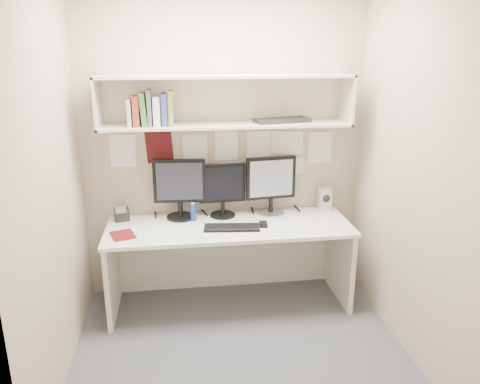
{
  "coord_description": "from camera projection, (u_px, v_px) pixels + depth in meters",
  "views": [
    {
      "loc": [
        -0.4,
        -2.93,
        2.13
      ],
      "look_at": [
        0.05,
        0.35,
        1.1
      ],
      "focal_mm": 35.0,
      "sensor_mm": 36.0,
      "label": 1
    }
  ],
  "objects": [
    {
      "name": "monitor_right",
      "position": [
        271.0,
        183.0,
        4.03
      ],
      "size": [
        0.44,
        0.24,
        0.51
      ],
      "rotation": [
        0.0,
        0.0,
        0.12
      ],
      "color": "#A5A5AA",
      "rests_on": "desk"
    },
    {
      "name": "overhead_hutch",
      "position": [
        225.0,
        100.0,
        3.76
      ],
      "size": [
        2.0,
        0.38,
        0.4
      ],
      "color": "beige",
      "rests_on": "wall_back"
    },
    {
      "name": "speaker",
      "position": [
        324.0,
        199.0,
        4.17
      ],
      "size": [
        0.1,
        0.11,
        0.2
      ],
      "rotation": [
        0.0,
        0.0,
        0.02
      ],
      "color": "#BCBBB7",
      "rests_on": "desk"
    },
    {
      "name": "wall_right",
      "position": [
        412.0,
        172.0,
        3.22
      ],
      "size": [
        0.02,
        2.0,
        2.6
      ],
      "primitive_type": "cube",
      "color": "tan",
      "rests_on": "ground"
    },
    {
      "name": "desk",
      "position": [
        229.0,
        264.0,
        3.96
      ],
      "size": [
        2.0,
        0.7,
        0.73
      ],
      "color": "white",
      "rests_on": "floor"
    },
    {
      "name": "wall_front",
      "position": [
        270.0,
        237.0,
        2.12
      ],
      "size": [
        2.4,
        0.02,
        2.6
      ],
      "primitive_type": "cube",
      "color": "tan",
      "rests_on": "ground"
    },
    {
      "name": "monitor_center",
      "position": [
        222.0,
        188.0,
        3.98
      ],
      "size": [
        0.4,
        0.22,
        0.46
      ],
      "rotation": [
        0.0,
        0.0,
        0.05
      ],
      "color": "black",
      "rests_on": "desk"
    },
    {
      "name": "pinned_papers",
      "position": [
        224.0,
        154.0,
        4.02
      ],
      "size": [
        1.92,
        0.01,
        0.48
      ],
      "primitive_type": null,
      "color": "white",
      "rests_on": "wall_back"
    },
    {
      "name": "floor",
      "position": [
        240.0,
        348.0,
        3.45
      ],
      "size": [
        2.4,
        2.0,
        0.01
      ],
      "primitive_type": "cube",
      "color": "#4A4B50",
      "rests_on": "ground"
    },
    {
      "name": "mouse",
      "position": [
        263.0,
        224.0,
        3.81
      ],
      "size": [
        0.07,
        0.1,
        0.03
      ],
      "primitive_type": "cube",
      "rotation": [
        0.0,
        0.0,
        -0.05
      ],
      "color": "black",
      "rests_on": "desk"
    },
    {
      "name": "monitor_left",
      "position": [
        180.0,
        187.0,
        3.93
      ],
      "size": [
        0.44,
        0.24,
        0.51
      ],
      "rotation": [
        0.0,
        0.0,
        -0.07
      ],
      "color": "black",
      "rests_on": "desk"
    },
    {
      "name": "desk_phone",
      "position": [
        122.0,
        214.0,
        3.93
      ],
      "size": [
        0.14,
        0.13,
        0.14
      ],
      "rotation": [
        0.0,
        0.0,
        0.25
      ],
      "color": "black",
      "rests_on": "desk"
    },
    {
      "name": "book_stack",
      "position": [
        151.0,
        110.0,
        3.61
      ],
      "size": [
        0.35,
        0.17,
        0.28
      ],
      "color": "silver",
      "rests_on": "overhead_hutch"
    },
    {
      "name": "maroon_notebook",
      "position": [
        123.0,
        235.0,
        3.62
      ],
      "size": [
        0.22,
        0.25,
        0.01
      ],
      "primitive_type": "cube",
      "rotation": [
        0.0,
        0.0,
        0.32
      ],
      "color": "#5E1012",
      "rests_on": "desk"
    },
    {
      "name": "keyboard",
      "position": [
        232.0,
        228.0,
        3.75
      ],
      "size": [
        0.46,
        0.2,
        0.02
      ],
      "primitive_type": "cube",
      "rotation": [
        0.0,
        0.0,
        -0.1
      ],
      "color": "black",
      "rests_on": "desk"
    },
    {
      "name": "wall_back",
      "position": [
        224.0,
        148.0,
        4.01
      ],
      "size": [
        2.4,
        0.02,
        2.6
      ],
      "primitive_type": "cube",
      "color": "tan",
      "rests_on": "ground"
    },
    {
      "name": "hutch_tray",
      "position": [
        282.0,
        120.0,
        3.81
      ],
      "size": [
        0.48,
        0.27,
        0.03
      ],
      "primitive_type": "cube",
      "rotation": [
        0.0,
        0.0,
        0.22
      ],
      "color": "black",
      "rests_on": "overhead_hutch"
    },
    {
      "name": "blue_bottle",
      "position": [
        193.0,
        212.0,
        3.92
      ],
      "size": [
        0.05,
        0.05,
        0.16
      ],
      "color": "navy",
      "rests_on": "desk"
    },
    {
      "name": "wall_left",
      "position": [
        49.0,
        186.0,
        2.91
      ],
      "size": [
        0.02,
        2.0,
        2.6
      ],
      "primitive_type": "cube",
      "color": "tan",
      "rests_on": "ground"
    }
  ]
}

